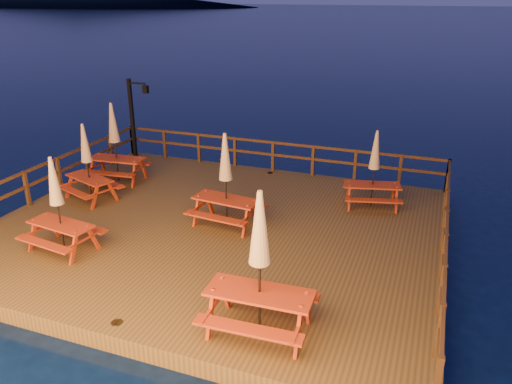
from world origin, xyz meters
TOP-DOWN VIEW (x-y plane):
  - ground at (0.00, 0.00)m, footprint 500.00×500.00m
  - deck at (0.00, 0.00)m, footprint 12.00×10.00m
  - deck_piles at (0.00, 0.00)m, footprint 11.44×9.44m
  - railing at (0.00, 1.78)m, footprint 11.80×9.75m
  - lamp_post at (-5.39, 4.55)m, footprint 0.85×0.18m
  - picnic_table_0 at (-4.41, 0.38)m, footprint 2.03×1.85m
  - picnic_table_1 at (0.25, 0.17)m, footprint 1.96×1.67m
  - picnic_table_2 at (2.68, -3.85)m, footprint 2.07×1.73m
  - picnic_table_3 at (3.78, 2.86)m, footprint 1.91×1.70m
  - picnic_table_4 at (-2.97, -2.56)m, footprint 1.87×1.61m
  - picnic_table_5 at (-4.59, 2.06)m, footprint 2.01×1.72m

SIDE VIEW (x-z plane):
  - deck_piles at x=0.00m, z-range -1.00..0.40m
  - ground at x=0.00m, z-range 0.00..0.00m
  - deck at x=0.00m, z-range 0.00..0.40m
  - railing at x=0.00m, z-range 0.61..1.71m
  - picnic_table_3 at x=3.78m, z-range 0.45..2.78m
  - picnic_table_0 at x=-4.41m, z-range 0.45..2.83m
  - picnic_table_4 at x=-2.97m, z-range 0.45..2.88m
  - picnic_table_1 at x=0.25m, z-range 0.45..3.06m
  - picnic_table_5 at x=-4.59m, z-range 0.45..3.12m
  - picnic_table_2 at x=2.68m, z-range 0.46..3.32m
  - lamp_post at x=-5.39m, z-range 0.70..3.70m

